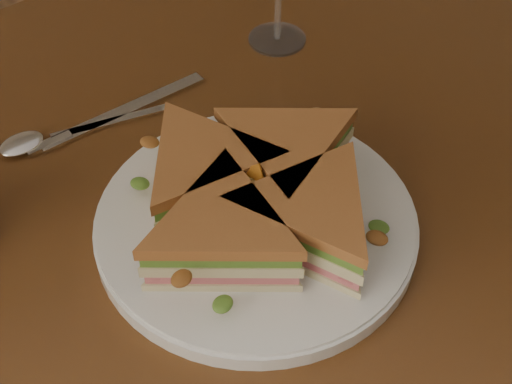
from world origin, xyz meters
TOP-DOWN VIEW (x-y plane):
  - table at (0.00, 0.00)m, footprint 1.20×0.80m
  - plate at (-0.02, -0.10)m, footprint 0.30×0.30m
  - sandwich_wedges at (-0.02, -0.10)m, footprint 0.30×0.30m
  - crisps_mound at (-0.02, -0.10)m, footprint 0.09×0.09m
  - spoon at (-0.11, 0.13)m, footprint 0.18×0.07m
  - knife at (-0.04, 0.12)m, footprint 0.22×0.02m

SIDE VIEW (x-z plane):
  - table at x=0.00m, z-range 0.28..1.03m
  - knife at x=-0.04m, z-range 0.75..0.75m
  - spoon at x=-0.11m, z-range 0.75..0.76m
  - plate at x=-0.02m, z-range 0.75..0.77m
  - crisps_mound at x=-0.02m, z-range 0.77..0.82m
  - sandwich_wedges at x=-0.02m, z-range 0.77..0.82m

